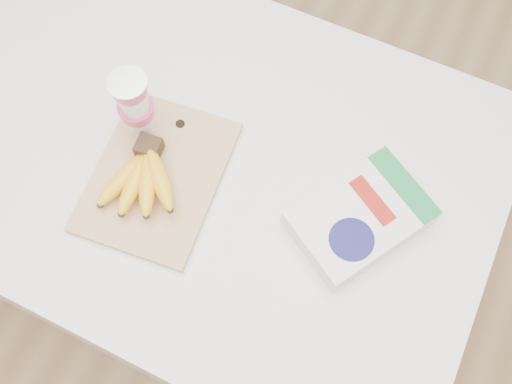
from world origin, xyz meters
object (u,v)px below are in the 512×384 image
yogurt_stack (135,105)px  cereal_box (360,217)px  cutting_board (157,176)px  bananas (142,177)px  table (208,226)px

yogurt_stack → cereal_box: bearing=0.9°
cutting_board → yogurt_stack: yogurt_stack is taller
cutting_board → bananas: bananas is taller
table → cereal_box: bearing=-0.6°
bananas → cereal_box: size_ratio=0.59×
table → yogurt_stack: (-0.10, -0.01, 0.60)m
cereal_box → yogurt_stack: bearing=-148.7°
yogurt_stack → bananas: bearing=-59.2°
table → cutting_board: size_ratio=3.82×
bananas → cereal_box: bananas is taller
bananas → table: bearing=72.1°
cutting_board → table: bearing=68.7°
table → yogurt_stack: yogurt_stack is taller
cereal_box → bananas: bearing=-134.5°
table → yogurt_stack: bearing=-173.5°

